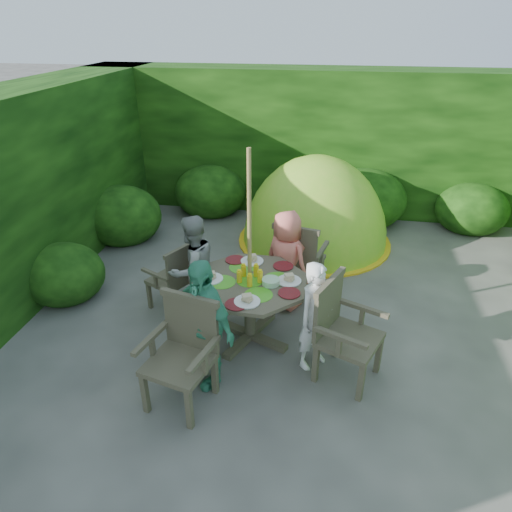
% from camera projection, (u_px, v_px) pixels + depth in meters
% --- Properties ---
extents(ground, '(60.00, 60.00, 0.00)m').
position_uv_depth(ground, '(320.00, 330.00, 5.39)').
color(ground, '#484640').
rests_on(ground, ground).
extents(hedge_enclosure, '(9.00, 9.00, 2.50)m').
position_uv_depth(hedge_enclosure, '(331.00, 191.00, 5.96)').
color(hedge_enclosure, black).
rests_on(hedge_enclosure, ground).
extents(patio_table, '(1.72, 1.72, 0.91)m').
position_uv_depth(patio_table, '(250.00, 290.00, 4.96)').
color(patio_table, '#403A2A').
rests_on(patio_table, ground).
extents(parasol_pole, '(0.06, 0.06, 2.20)m').
position_uv_depth(parasol_pole, '(250.00, 253.00, 4.75)').
color(parasol_pole, olive).
rests_on(parasol_pole, ground).
extents(garden_chair_right, '(0.74, 0.78, 1.03)m').
position_uv_depth(garden_chair_right, '(342.00, 330.00, 4.49)').
color(garden_chair_right, '#403A2A').
rests_on(garden_chair_right, ground).
extents(garden_chair_left, '(0.64, 0.67, 0.86)m').
position_uv_depth(garden_chair_left, '(175.00, 277.00, 5.58)').
color(garden_chair_left, '#403A2A').
rests_on(garden_chair_left, ground).
extents(garden_chair_back, '(0.71, 0.66, 1.01)m').
position_uv_depth(garden_chair_back, '(298.00, 259.00, 5.81)').
color(garden_chair_back, '#403A2A').
rests_on(garden_chair_back, ground).
extents(garden_chair_front, '(0.72, 0.67, 1.02)m').
position_uv_depth(garden_chair_front, '(183.00, 351.00, 4.21)').
color(garden_chair_front, '#403A2A').
rests_on(garden_chair_front, ground).
extents(child_right, '(0.50, 0.52, 1.20)m').
position_uv_depth(child_right, '(316.00, 316.00, 4.60)').
color(child_right, white).
rests_on(child_right, ground).
extents(child_left, '(0.78, 0.81, 1.32)m').
position_uv_depth(child_left, '(193.00, 269.00, 5.34)').
color(child_left, gray).
rests_on(child_left, ground).
extents(child_back, '(0.75, 0.68, 1.28)m').
position_uv_depth(child_back, '(286.00, 261.00, 5.56)').
color(child_back, '#FF7969').
rests_on(child_back, ground).
extents(child_front, '(0.85, 0.73, 1.37)m').
position_uv_depth(child_front, '(204.00, 323.00, 4.35)').
color(child_front, '#46A57D').
rests_on(child_front, ground).
extents(dome_tent, '(2.76, 2.76, 2.82)m').
position_uv_depth(dome_tent, '(314.00, 241.00, 7.50)').
color(dome_tent, '#87D829').
rests_on(dome_tent, ground).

